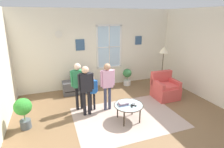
% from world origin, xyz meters
% --- Properties ---
extents(ground_plane, '(6.54, 5.97, 0.02)m').
position_xyz_m(ground_plane, '(0.00, 0.00, -0.01)').
color(ground_plane, brown).
extents(back_wall, '(5.94, 0.17, 2.93)m').
position_xyz_m(back_wall, '(0.01, 2.74, 1.47)').
color(back_wall, silver).
rests_on(back_wall, ground_plane).
extents(side_wall_right, '(0.12, 5.37, 2.93)m').
position_xyz_m(side_wall_right, '(3.03, 0.00, 1.46)').
color(side_wall_right, silver).
rests_on(side_wall_right, ground_plane).
extents(area_rug, '(2.83, 2.02, 0.01)m').
position_xyz_m(area_rug, '(0.05, 0.13, 0.00)').
color(area_rug, tan).
rests_on(area_rug, ground_plane).
extents(tv_stand, '(1.12, 0.43, 0.46)m').
position_xyz_m(tv_stand, '(-0.91, 2.23, 0.23)').
color(tv_stand, '#4C4C51').
rests_on(tv_stand, ground_plane).
extents(television, '(0.56, 0.08, 0.38)m').
position_xyz_m(television, '(-0.91, 2.23, 0.66)').
color(television, '#4C4C4C').
rests_on(television, tv_stand).
extents(armchair, '(0.76, 0.74, 0.87)m').
position_xyz_m(armchair, '(1.77, 0.85, 0.33)').
color(armchair, '#D14C47').
rests_on(armchair, ground_plane).
extents(coffee_table, '(0.77, 0.77, 0.46)m').
position_xyz_m(coffee_table, '(0.02, -0.00, 0.43)').
color(coffee_table, '#99B2B7').
rests_on(coffee_table, ground_plane).
extents(book_stack, '(0.27, 0.19, 0.08)m').
position_xyz_m(book_stack, '(-0.11, 0.05, 0.49)').
color(book_stack, '#828DB8').
rests_on(book_stack, coffee_table).
extents(cup, '(0.08, 0.08, 0.09)m').
position_xyz_m(cup, '(0.14, -0.06, 0.50)').
color(cup, white).
rests_on(cup, coffee_table).
extents(remote_near_books, '(0.11, 0.14, 0.02)m').
position_xyz_m(remote_near_books, '(0.13, -0.09, 0.46)').
color(remote_near_books, black).
rests_on(remote_near_books, coffee_table).
extents(remote_near_cup, '(0.08, 0.15, 0.02)m').
position_xyz_m(remote_near_cup, '(0.06, -0.10, 0.46)').
color(remote_near_cup, black).
rests_on(remote_near_cup, coffee_table).
extents(person_pink_shirt, '(0.43, 0.19, 1.42)m').
position_xyz_m(person_pink_shirt, '(-0.32, 0.73, 0.89)').
color(person_pink_shirt, '#333851').
rests_on(person_pink_shirt, ground_plane).
extents(person_black_shirt, '(0.43, 0.19, 1.42)m').
position_xyz_m(person_black_shirt, '(-0.95, 0.64, 0.89)').
color(person_black_shirt, black).
rests_on(person_black_shirt, ground_plane).
extents(person_blue_shirt, '(0.32, 0.15, 1.07)m').
position_xyz_m(person_blue_shirt, '(-0.74, 0.85, 0.67)').
color(person_blue_shirt, black).
rests_on(person_blue_shirt, ground_plane).
extents(person_green_shirt, '(0.43, 0.19, 1.42)m').
position_xyz_m(person_green_shirt, '(-1.09, 1.03, 0.89)').
color(person_green_shirt, black).
rests_on(person_green_shirt, ground_plane).
extents(potted_plant_by_window, '(0.34, 0.34, 0.68)m').
position_xyz_m(potted_plant_by_window, '(1.05, 2.33, 0.39)').
color(potted_plant_by_window, silver).
rests_on(potted_plant_by_window, ground_plane).
extents(potted_plant_corner, '(0.41, 0.41, 0.80)m').
position_xyz_m(potted_plant_corner, '(-2.52, 0.54, 0.51)').
color(potted_plant_corner, '#4C565B').
rests_on(potted_plant_corner, ground_plane).
extents(floor_lamp, '(0.32, 0.32, 1.63)m').
position_xyz_m(floor_lamp, '(2.06, 1.48, 1.36)').
color(floor_lamp, black).
rests_on(floor_lamp, ground_plane).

